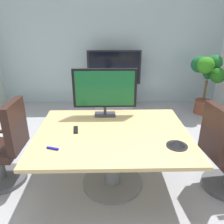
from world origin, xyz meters
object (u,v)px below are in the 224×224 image
object	(u,v)px
conference_phone	(177,143)
remote_control	(76,130)
potted_plant	(207,75)
office_chair_left	(6,150)
wall_display_unit	(114,88)
office_chair_right	(224,157)
conference_table	(112,145)
tv_monitor	(105,90)

from	to	relation	value
conference_phone	remote_control	xyz separation A→B (m)	(-1.09, 0.37, -0.02)
potted_plant	remote_control	distance (m)	3.27
potted_plant	office_chair_left	bearing A→B (deg)	-147.20
wall_display_unit	remote_control	world-z (taller)	wall_display_unit
office_chair_left	potted_plant	size ratio (longest dim) A/B	0.86
office_chair_left	office_chair_right	world-z (taller)	same
conference_table	conference_phone	bearing A→B (deg)	-25.64
office_chair_right	wall_display_unit	world-z (taller)	wall_display_unit
conference_table	wall_display_unit	bearing A→B (deg)	87.88
wall_display_unit	conference_phone	xyz separation A→B (m)	(0.56, -3.04, 0.32)
conference_table	potted_plant	bearing A→B (deg)	47.71
conference_table	potted_plant	world-z (taller)	potted_plant
conference_table	wall_display_unit	world-z (taller)	wall_display_unit
tv_monitor	conference_phone	size ratio (longest dim) A/B	3.82
office_chair_right	potted_plant	distance (m)	2.47
conference_table	wall_display_unit	size ratio (longest dim) A/B	1.35
conference_table	tv_monitor	size ratio (longest dim) A/B	2.10
conference_table	conference_phone	distance (m)	0.76
tv_monitor	office_chair_left	bearing A→B (deg)	-160.22
conference_table	office_chair_right	distance (m)	1.32
office_chair_left	office_chair_right	distance (m)	2.62
wall_display_unit	conference_table	bearing A→B (deg)	-92.12
office_chair_left	remote_control	world-z (taller)	office_chair_left
office_chair_left	office_chair_right	bearing A→B (deg)	87.26
potted_plant	wall_display_unit	bearing A→B (deg)	165.32
office_chair_right	tv_monitor	size ratio (longest dim) A/B	1.30
tv_monitor	potted_plant	distance (m)	2.72
office_chair_right	conference_phone	size ratio (longest dim) A/B	4.95
conference_table	office_chair_left	xyz separation A→B (m)	(-1.31, 0.07, -0.10)
potted_plant	office_chair_right	bearing A→B (deg)	-106.85
potted_plant	conference_table	bearing A→B (deg)	-132.29
wall_display_unit	conference_phone	bearing A→B (deg)	-79.53
office_chair_left	wall_display_unit	world-z (taller)	wall_display_unit
wall_display_unit	tv_monitor	bearing A→B (deg)	-94.90
office_chair_right	potted_plant	xyz separation A→B (m)	(0.71, 2.34, 0.40)
office_chair_left	potted_plant	bearing A→B (deg)	124.31
office_chair_left	tv_monitor	xyz separation A→B (m)	(1.22, 0.44, 0.63)
office_chair_right	potted_plant	bearing A→B (deg)	-23.59
tv_monitor	conference_phone	bearing A→B (deg)	-47.88
potted_plant	remote_control	size ratio (longest dim) A/B	7.43
conference_phone	wall_display_unit	bearing A→B (deg)	100.47
office_chair_right	office_chair_left	bearing A→B (deg)	79.01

